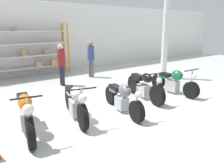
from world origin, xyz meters
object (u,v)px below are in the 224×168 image
person_browsing (61,61)px  motorcycle_green (174,82)px  shelving_rack (25,50)px  motorcycle_black (144,86)px  person_near_rack (91,56)px  motorcycle_orange (26,113)px  motorcycle_grey (123,98)px  motorcycle_white (75,102)px

person_browsing → motorcycle_green: bearing=129.7°
shelving_rack → motorcycle_black: 6.26m
shelving_rack → person_near_rack: 3.14m
motorcycle_orange → motorcycle_black: motorcycle_orange is taller
motorcycle_black → person_browsing: size_ratio=1.22×
shelving_rack → motorcycle_green: (3.47, -6.00, -0.87)m
person_browsing → person_near_rack: size_ratio=1.00×
shelving_rack → motorcycle_orange: 6.24m
motorcycle_grey → shelving_rack: bearing=-161.2°
motorcycle_white → person_browsing: size_ratio=1.21×
motorcycle_green → person_near_rack: person_near_rack is taller
motorcycle_white → person_browsing: (1.15, 3.35, 0.56)m
motorcycle_orange → person_browsing: bearing=154.9°
motorcycle_green → person_browsing: bearing=-139.2°
shelving_rack → person_browsing: size_ratio=2.51×
motorcycle_orange → motorcycle_grey: motorcycle_orange is taller
motorcycle_white → motorcycle_green: bearing=102.1°
shelving_rack → motorcycle_grey: shelving_rack is taller
motorcycle_black → person_near_rack: size_ratio=1.22×
shelving_rack → person_near_rack: (2.45, -1.94, -0.28)m
motorcycle_grey → motorcycle_black: size_ratio=1.00×
shelving_rack → motorcycle_black: (2.15, -5.82, -0.85)m
motorcycle_white → motorcycle_green: 3.95m
motorcycle_orange → motorcycle_white: motorcycle_orange is taller
shelving_rack → motorcycle_green: size_ratio=2.05×
motorcycle_black → motorcycle_green: size_ratio=1.00×
motorcycle_white → person_near_rack: size_ratio=1.20×
motorcycle_grey → person_near_rack: bearing=170.8°
person_near_rack → person_browsing: bearing=7.1°
motorcycle_orange → shelving_rack: bearing=174.0°
motorcycle_grey → motorcycle_white: bearing=-95.4°
person_browsing → person_near_rack: bearing=-160.7°
motorcycle_orange → motorcycle_green: (5.22, -0.07, -0.06)m
motorcycle_black → person_near_rack: 3.93m
motorcycle_grey → person_near_rack: (1.63, 4.33, 0.59)m
shelving_rack → person_browsing: shelving_rack is taller
motorcycle_white → motorcycle_grey: motorcycle_white is taller
person_near_rack → motorcycle_green: bearing=92.9°
person_browsing → motorcycle_white: bearing=71.9°
motorcycle_white → motorcycle_black: (2.63, 0.07, -0.01)m
motorcycle_orange → motorcycle_black: (3.90, 0.11, -0.04)m
motorcycle_black → person_near_rack: person_near_rack is taller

